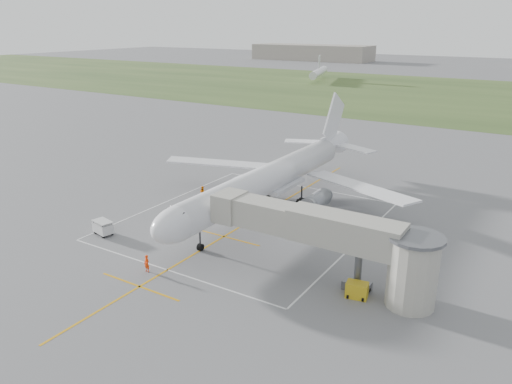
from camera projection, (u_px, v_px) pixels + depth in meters
The scene contains 10 objects.
ground at pixel (267, 211), 67.33m from camera, with size 700.00×700.00×0.00m, color #59595B.
grass_strip at pixel (460, 96), 171.64m from camera, with size 700.00×120.00×0.02m, color #324920.
apron_markings at pixel (243, 225), 62.66m from camera, with size 28.20×60.00×0.01m.
airliner at pixel (270, 179), 66.51m from camera, with size 38.93×46.75×13.52m.
jet_bridge at pixel (337, 239), 47.07m from camera, with size 23.40×5.00×7.20m.
gpu_unit at pixel (357, 290), 45.98m from camera, with size 2.17×1.69×1.48m.
baggage_cart at pixel (103, 228), 59.58m from camera, with size 2.78×2.02×1.75m.
ramp_worker_nose at pixel (147, 264), 50.66m from camera, with size 0.66×0.43×1.82m, color #EA3407.
ramp_worker_wing at pixel (203, 192), 71.65m from camera, with size 0.94×0.73×1.94m, color orange.
distant_hangars at pixel (479, 57), 286.57m from camera, with size 345.00×49.00×12.00m.
Camera 1 is at (32.11, -54.11, 24.14)m, focal length 35.00 mm.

